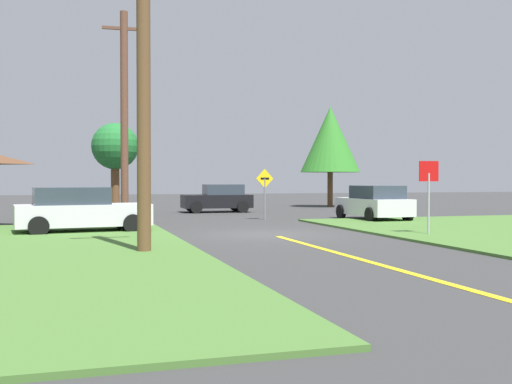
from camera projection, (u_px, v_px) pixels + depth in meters
ground_plane at (269, 234)px, 20.99m from camera, size 120.00×120.00×0.00m
lane_stripe_center at (380, 265)px, 13.33m from camera, size 0.20×14.00×0.01m
stop_sign at (429, 184)px, 20.24m from camera, size 0.68×0.12×2.51m
car_approaching_junction at (218, 198)px, 35.24m from camera, size 4.00×2.16×1.62m
parked_car_near_building at (80, 210)px, 21.34m from camera, size 4.76×2.35×1.62m
car_on_crossroad at (374, 203)px, 28.09m from camera, size 2.19×4.29×1.62m
utility_pole_near at (144, 100)px, 15.28m from camera, size 1.80×0.35×7.62m
utility_pole_mid at (124, 116)px, 25.39m from camera, size 1.80×0.32×8.94m
direction_sign at (265, 188)px, 28.43m from camera, size 0.90×0.20×2.40m
oak_tree_left at (330, 140)px, 42.15m from camera, size 4.16×4.16×7.00m
pine_tree_center at (115, 148)px, 31.85m from camera, size 2.45×2.45×4.88m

